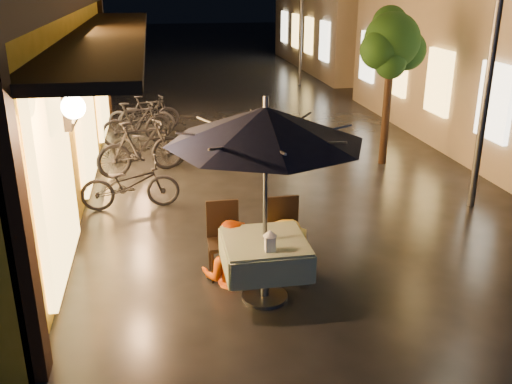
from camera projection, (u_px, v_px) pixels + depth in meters
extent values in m
plane|color=black|center=(338.00, 276.00, 7.41)|extent=(90.00, 90.00, 0.00)
cube|color=black|center=(71.00, 0.00, 9.37)|extent=(0.12, 11.00, 0.35)
cube|color=black|center=(110.00, 34.00, 9.65)|extent=(1.20, 10.50, 0.12)
cube|color=#E9B353|center=(55.00, 178.00, 6.81)|extent=(0.10, 2.20, 2.40)
cube|color=#E9B353|center=(85.00, 114.00, 10.04)|extent=(0.10, 2.20, 2.40)
cube|color=#E9B353|center=(100.00, 81.00, 13.27)|extent=(0.10, 2.20, 2.40)
cube|color=#E9B353|center=(495.00, 102.00, 10.47)|extent=(0.10, 1.00, 1.40)
cube|color=#E9B353|center=(439.00, 82.00, 12.50)|extent=(0.10, 1.00, 1.40)
cube|color=#E9B353|center=(398.00, 68.00, 14.53)|extent=(0.10, 1.00, 1.40)
cube|color=#E9B353|center=(368.00, 57.00, 16.56)|extent=(0.10, 1.00, 1.40)
cube|color=#E9B353|center=(324.00, 41.00, 20.61)|extent=(0.10, 1.00, 1.40)
cube|color=#E9B353|center=(309.00, 36.00, 22.64)|extent=(0.10, 1.00, 1.40)
cube|color=#E9B353|center=(295.00, 31.00, 24.67)|extent=(0.10, 1.00, 1.40)
cube|color=#E9B353|center=(284.00, 27.00, 26.70)|extent=(0.10, 1.00, 1.40)
cylinder|color=black|center=(386.00, 112.00, 11.56)|extent=(0.16, 0.16, 2.20)
sphere|color=black|center=(392.00, 41.00, 11.07)|extent=(1.10, 1.10, 1.10)
sphere|color=black|center=(406.00, 50.00, 11.29)|extent=(0.80, 0.80, 0.80)
sphere|color=black|center=(380.00, 50.00, 10.93)|extent=(0.76, 0.76, 0.76)
sphere|color=black|center=(390.00, 23.00, 11.25)|extent=(0.70, 0.70, 0.70)
sphere|color=black|center=(390.00, 63.00, 10.96)|extent=(0.60, 0.60, 0.60)
cylinder|color=#59595E|center=(487.00, 88.00, 9.04)|extent=(0.12, 0.12, 4.00)
cylinder|color=#59595E|center=(301.00, 28.00, 20.10)|extent=(0.12, 0.12, 4.00)
cylinder|color=#59595E|center=(265.00, 271.00, 6.79)|extent=(0.10, 0.10, 0.72)
cylinder|color=#59595E|center=(265.00, 296.00, 6.91)|extent=(0.56, 0.56, 0.04)
cube|color=#2E5535|center=(265.00, 242.00, 6.65)|extent=(0.95, 0.95, 0.06)
cube|color=#2E5535|center=(304.00, 251.00, 6.79)|extent=(0.04, 0.95, 0.33)
cube|color=#2E5535|center=(225.00, 258.00, 6.63)|extent=(0.04, 0.95, 0.33)
cube|color=#2E5535|center=(258.00, 238.00, 7.15)|extent=(0.95, 0.04, 0.33)
cube|color=#2E5535|center=(273.00, 274.00, 6.27)|extent=(0.95, 0.04, 0.33)
cylinder|color=#59595E|center=(265.00, 210.00, 6.51)|extent=(0.05, 0.05, 2.30)
cone|color=black|center=(266.00, 125.00, 6.16)|extent=(2.23, 2.23, 0.40)
cylinder|color=#59595E|center=(266.00, 102.00, 6.07)|extent=(0.06, 0.06, 0.12)
cube|color=black|center=(225.00, 244.00, 7.29)|extent=(0.42, 0.42, 0.05)
cube|color=black|center=(222.00, 220.00, 7.38)|extent=(0.42, 0.04, 0.55)
cylinder|color=black|center=(213.00, 268.00, 7.18)|extent=(0.04, 0.04, 0.43)
cylinder|color=black|center=(241.00, 265.00, 7.24)|extent=(0.04, 0.04, 0.43)
cylinder|color=black|center=(210.00, 255.00, 7.51)|extent=(0.04, 0.04, 0.43)
cylinder|color=black|center=(237.00, 253.00, 7.57)|extent=(0.04, 0.04, 0.43)
cube|color=black|center=(286.00, 239.00, 7.42)|extent=(0.42, 0.42, 0.05)
cube|color=black|center=(283.00, 216.00, 7.51)|extent=(0.42, 0.04, 0.55)
cylinder|color=black|center=(275.00, 263.00, 7.31)|extent=(0.04, 0.04, 0.43)
cylinder|color=black|center=(302.00, 260.00, 7.37)|extent=(0.04, 0.04, 0.43)
cylinder|color=black|center=(269.00, 250.00, 7.64)|extent=(0.04, 0.04, 0.43)
cylinder|color=black|center=(295.00, 248.00, 7.70)|extent=(0.04, 0.04, 0.43)
cube|color=white|center=(270.00, 243.00, 6.34)|extent=(0.11, 0.11, 0.18)
cube|color=#FFD88C|center=(270.00, 244.00, 6.35)|extent=(0.07, 0.07, 0.12)
cone|color=white|center=(270.00, 233.00, 6.30)|extent=(0.16, 0.16, 0.07)
imported|color=#EE5504|center=(230.00, 222.00, 7.07)|extent=(0.93, 0.82, 1.60)
imported|color=yellow|center=(287.00, 222.00, 7.27)|extent=(1.00, 0.66, 1.44)
imported|color=black|center=(130.00, 184.00, 9.48)|extent=(1.65, 0.64, 0.85)
imported|color=black|center=(141.00, 148.00, 11.11)|extent=(1.86, 1.11, 1.08)
imported|color=black|center=(148.00, 145.00, 11.75)|extent=(1.69, 1.06, 0.84)
imported|color=black|center=(137.00, 123.00, 13.14)|extent=(1.73, 0.95, 1.00)
imported|color=black|center=(141.00, 116.00, 14.08)|extent=(1.77, 0.97, 0.88)
imported|color=black|center=(149.00, 114.00, 14.21)|extent=(1.61, 0.73, 0.93)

